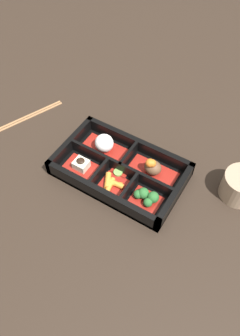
% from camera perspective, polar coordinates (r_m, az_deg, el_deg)
% --- Properties ---
extents(ground_plane, '(3.00, 3.00, 0.00)m').
position_cam_1_polar(ground_plane, '(0.84, 0.00, -1.02)').
color(ground_plane, black).
extents(bento_base, '(0.32, 0.19, 0.01)m').
position_cam_1_polar(bento_base, '(0.84, 0.00, -0.82)').
color(bento_base, black).
rests_on(bento_base, ground_plane).
extents(bento_rim, '(0.32, 0.19, 0.05)m').
position_cam_1_polar(bento_rim, '(0.82, -0.04, -0.21)').
color(bento_rim, black).
rests_on(bento_rim, ground_plane).
extents(bowl_rice, '(0.12, 0.07, 0.05)m').
position_cam_1_polar(bowl_rice, '(0.86, -2.75, 4.05)').
color(bowl_rice, maroon).
rests_on(bowl_rice, bento_base).
extents(bowl_stew, '(0.12, 0.07, 0.06)m').
position_cam_1_polar(bowl_stew, '(0.82, 5.64, -0.11)').
color(bowl_stew, maroon).
rests_on(bowl_stew, bento_base).
extents(bowl_tofu, '(0.09, 0.06, 0.04)m').
position_cam_1_polar(bowl_tofu, '(0.84, -6.74, 0.39)').
color(bowl_tofu, maroon).
rests_on(bowl_tofu, bento_base).
extents(bowl_carrots, '(0.07, 0.06, 0.02)m').
position_cam_1_polar(bowl_carrots, '(0.80, -1.31, -2.73)').
color(bowl_carrots, maroon).
rests_on(bowl_carrots, bento_base).
extents(bowl_greens, '(0.07, 0.06, 0.03)m').
position_cam_1_polar(bowl_greens, '(0.78, 4.61, -5.11)').
color(bowl_greens, maroon).
rests_on(bowl_greens, bento_base).
extents(bowl_pickles, '(0.04, 0.03, 0.01)m').
position_cam_1_polar(bowl_pickles, '(0.83, -0.38, -0.56)').
color(bowl_pickles, maroon).
rests_on(bowl_pickles, bento_base).
extents(chopsticks, '(0.10, 0.22, 0.01)m').
position_cam_1_polar(chopsticks, '(1.01, -15.94, 8.59)').
color(chopsticks, brown).
rests_on(chopsticks, ground_plane).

